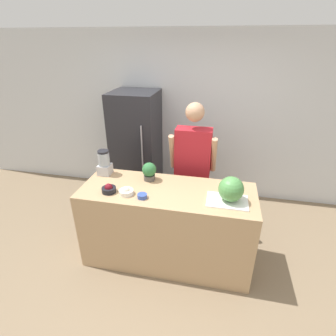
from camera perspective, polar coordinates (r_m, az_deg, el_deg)
The scene contains 12 objects.
ground_plane at distance 3.22m, azimuth -1.61°, elevation -22.99°, with size 14.00×14.00×0.00m, color #7F6B51.
wall_back at distance 4.28m, azimuth 4.67°, elevation 10.77°, with size 8.00×0.06×2.60m.
counter_island at distance 3.14m, azimuth -0.14°, elevation -12.30°, with size 1.92×0.73×0.96m.
refrigerator at distance 4.22m, azimuth -6.80°, elevation 4.38°, with size 0.68×0.72×1.76m.
person at distance 3.45m, azimuth 5.33°, elevation -0.12°, with size 0.59×0.28×1.78m.
cutting_board at distance 2.74m, azimuth 12.76°, elevation -7.01°, with size 0.41×0.29×0.01m.
watermelon at distance 2.68m, azimuth 13.56°, elevation -4.48°, with size 0.25×0.25×0.25m.
bowl_cherries at distance 2.89m, azimuth -12.75°, elevation -4.48°, with size 0.15×0.15×0.10m.
bowl_cream at distance 2.81m, azimuth -9.08°, elevation -5.07°, with size 0.15×0.15×0.09m.
bowl_small_blue at distance 2.73m, azimuth -5.64°, elevation -6.09°, with size 0.10×0.10×0.05m.
blender at distance 3.23m, azimuth -13.71°, elevation 1.07°, with size 0.15×0.15×0.31m.
potted_plant at distance 3.03m, azimuth -4.11°, elevation -0.68°, with size 0.16×0.16×0.21m.
Camera 1 is at (0.52, -2.04, 2.43)m, focal length 28.00 mm.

